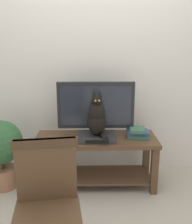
# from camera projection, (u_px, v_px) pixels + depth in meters

# --- Properties ---
(ground_plane) EXTENTS (12.00, 12.00, 0.00)m
(ground_plane) POSITION_uv_depth(u_px,v_px,m) (96.00, 218.00, 2.31)
(ground_plane) COLOR #ADA393
(back_wall) EXTENTS (7.00, 0.12, 2.80)m
(back_wall) POSITION_uv_depth(u_px,v_px,m) (95.00, 55.00, 2.96)
(back_wall) COLOR silver
(back_wall) RESTS_ON ground
(tv_stand) EXTENTS (1.30, 0.50, 0.55)m
(tv_stand) POSITION_uv_depth(u_px,v_px,m) (96.00, 153.00, 2.78)
(tv_stand) COLOR #513823
(tv_stand) RESTS_ON ground
(tv) EXTENTS (0.81, 0.20, 0.59)m
(tv) POSITION_uv_depth(u_px,v_px,m) (96.00, 108.00, 2.71)
(tv) COLOR black
(tv) RESTS_ON tv_stand
(media_box) EXTENTS (0.39, 0.27, 0.06)m
(media_box) POSITION_uv_depth(u_px,v_px,m) (97.00, 137.00, 2.66)
(media_box) COLOR #2D2D30
(media_box) RESTS_ON tv_stand
(cat) EXTENTS (0.21, 0.36, 0.46)m
(cat) POSITION_uv_depth(u_px,v_px,m) (97.00, 118.00, 2.60)
(cat) COLOR black
(cat) RESTS_ON media_box
(wooden_chair) EXTENTS (0.47, 0.47, 0.94)m
(wooden_chair) POSITION_uv_depth(u_px,v_px,m) (47.00, 201.00, 1.63)
(wooden_chair) COLOR #513823
(wooden_chair) RESTS_ON ground
(book_stack) EXTENTS (0.25, 0.20, 0.11)m
(book_stack) POSITION_uv_depth(u_px,v_px,m) (138.00, 133.00, 2.73)
(book_stack) COLOR #38664C
(book_stack) RESTS_ON tv_stand
(potted_plant) EXTENTS (0.46, 0.46, 0.75)m
(potted_plant) POSITION_uv_depth(u_px,v_px,m) (1.00, 148.00, 2.70)
(potted_plant) COLOR #9E6B4C
(potted_plant) RESTS_ON ground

